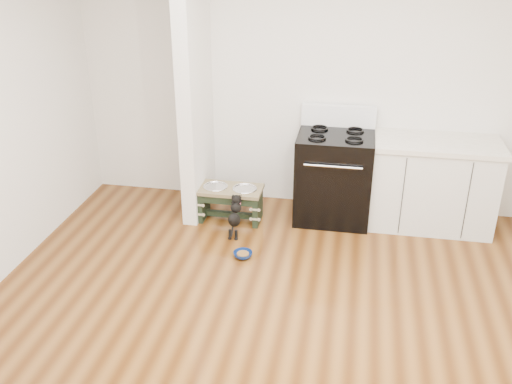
{
  "coord_description": "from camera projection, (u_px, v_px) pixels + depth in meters",
  "views": [
    {
      "loc": [
        0.44,
        -3.27,
        2.82
      ],
      "look_at": [
        -0.44,
        1.46,
        0.55
      ],
      "focal_mm": 40.0,
      "sensor_mm": 36.0,
      "label": 1
    }
  ],
  "objects": [
    {
      "name": "puppy",
      "position": [
        235.0,
        215.0,
        5.62
      ],
      "size": [
        0.12,
        0.34,
        0.4
      ],
      "color": "black",
      "rests_on": "ground"
    },
    {
      "name": "ground",
      "position": [
        278.0,
        348.0,
        4.18
      ],
      "size": [
        5.0,
        5.0,
        0.0
      ],
      "primitive_type": "plane",
      "color": "#4A260D",
      "rests_on": "ground"
    },
    {
      "name": "cabinet_run",
      "position": [
        432.0,
        184.0,
        5.72
      ],
      "size": [
        1.24,
        0.64,
        0.91
      ],
      "color": "silver",
      "rests_on": "ground"
    },
    {
      "name": "room_shell",
      "position": [
        282.0,
        140.0,
        3.49
      ],
      "size": [
        5.0,
        5.0,
        5.0
      ],
      "color": "silver",
      "rests_on": "ground"
    },
    {
      "name": "oven_range",
      "position": [
        334.0,
        175.0,
        5.86
      ],
      "size": [
        0.76,
        0.69,
        1.14
      ],
      "color": "black",
      "rests_on": "ground"
    },
    {
      "name": "partition_wall",
      "position": [
        195.0,
        87.0,
        5.67
      ],
      "size": [
        0.15,
        0.8,
        2.7
      ],
      "primitive_type": "cube",
      "color": "silver",
      "rests_on": "ground"
    },
    {
      "name": "floor_bowl",
      "position": [
        243.0,
        255.0,
        5.31
      ],
      "size": [
        0.23,
        0.23,
        0.06
      ],
      "rotation": [
        0.0,
        0.0,
        -0.37
      ],
      "color": "navy",
      "rests_on": "ground"
    },
    {
      "name": "dog_feeder",
      "position": [
        230.0,
        197.0,
        5.89
      ],
      "size": [
        0.66,
        0.35,
        0.38
      ],
      "color": "black",
      "rests_on": "ground"
    }
  ]
}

